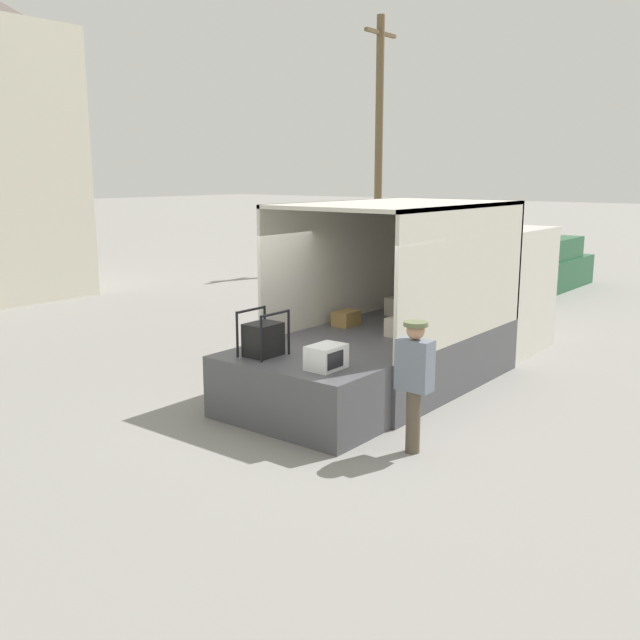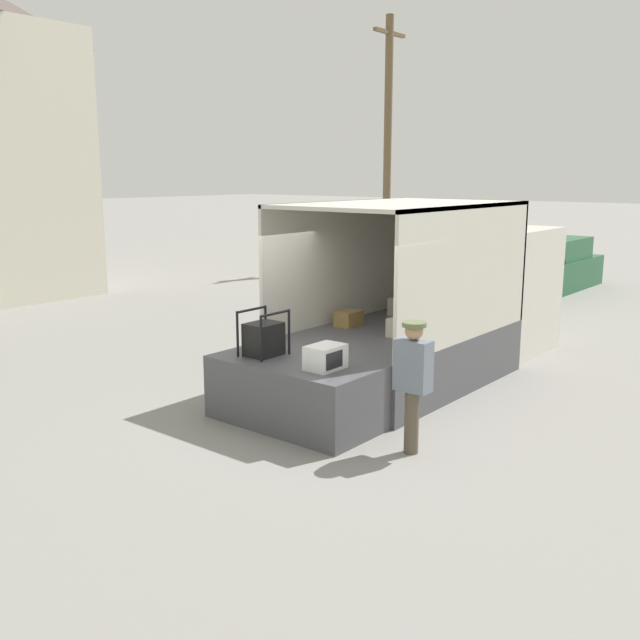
# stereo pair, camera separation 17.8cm
# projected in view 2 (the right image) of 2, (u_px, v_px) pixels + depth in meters

# --- Properties ---
(ground_plane) EXTENTS (160.00, 160.00, 0.00)m
(ground_plane) POSITION_uv_depth(u_px,v_px,m) (323.00, 412.00, 10.40)
(ground_plane) COLOR gray
(box_truck) EXTENTS (6.16, 2.49, 2.96)m
(box_truck) POSITION_uv_depth(u_px,v_px,m) (448.00, 310.00, 12.95)
(box_truck) COLOR silver
(box_truck) RESTS_ON ground
(tailgate_deck) EXTENTS (1.23, 2.37, 0.90)m
(tailgate_deck) POSITION_uv_depth(u_px,v_px,m) (295.00, 392.00, 9.85)
(tailgate_deck) COLOR #4C4C51
(tailgate_deck) RESTS_ON ground
(microwave) EXTENTS (0.51, 0.38, 0.32)m
(microwave) POSITION_uv_depth(u_px,v_px,m) (326.00, 357.00, 9.32)
(microwave) COLOR white
(microwave) RESTS_ON tailgate_deck
(portable_generator) EXTENTS (0.60, 0.49, 0.65)m
(portable_generator) POSITION_uv_depth(u_px,v_px,m) (264.00, 338.00, 10.02)
(portable_generator) COLOR black
(portable_generator) RESTS_ON tailgate_deck
(worker_person) EXTENTS (0.30, 0.44, 1.67)m
(worker_person) POSITION_uv_depth(u_px,v_px,m) (413.00, 374.00, 8.68)
(worker_person) COLOR brown
(worker_person) RESTS_ON ground
(pickup_truck_green) EXTENTS (5.34, 2.02, 1.53)m
(pickup_truck_green) POSITION_uv_depth(u_px,v_px,m) (540.00, 269.00, 21.10)
(pickup_truck_green) COLOR #1E5633
(pickup_truck_green) RESTS_ON ground
(utility_pole) EXTENTS (1.80, 0.28, 8.77)m
(utility_pole) POSITION_uv_depth(u_px,v_px,m) (388.00, 141.00, 25.27)
(utility_pole) COLOR brown
(utility_pole) RESTS_ON ground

